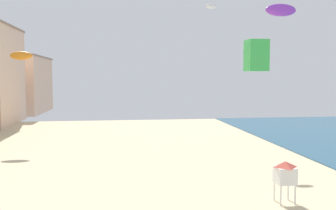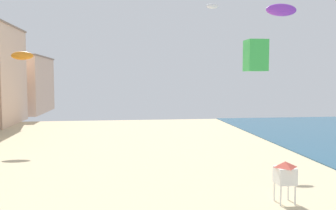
# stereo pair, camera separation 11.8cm
# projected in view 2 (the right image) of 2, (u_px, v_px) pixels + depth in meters

# --- Properties ---
(boardwalk_hotel_distant) EXTENTS (16.99, 19.65, 12.27)m
(boardwalk_hotel_distant) POSITION_uv_depth(u_px,v_px,m) (6.00, 85.00, 78.60)
(boardwalk_hotel_distant) COLOR beige
(boardwalk_hotel_distant) RESTS_ON ground
(lifeguard_stand) EXTENTS (1.10, 1.10, 2.55)m
(lifeguard_stand) POSITION_uv_depth(u_px,v_px,m) (285.00, 173.00, 21.77)
(lifeguard_stand) COLOR white
(lifeguard_stand) RESTS_ON ground
(kite_orange_parafoil) EXTENTS (2.53, 0.70, 0.98)m
(kite_orange_parafoil) POSITION_uv_depth(u_px,v_px,m) (22.00, 56.00, 42.08)
(kite_orange_parafoil) COLOR orange
(kite_green_box) EXTENTS (0.90, 0.90, 1.42)m
(kite_green_box) POSITION_uv_depth(u_px,v_px,m) (256.00, 56.00, 16.47)
(kite_green_box) COLOR green
(kite_purple_parafoil) EXTENTS (2.62, 0.73, 1.02)m
(kite_purple_parafoil) POSITION_uv_depth(u_px,v_px,m) (281.00, 10.00, 29.66)
(kite_purple_parafoil) COLOR purple
(kite_white_parafoil) EXTENTS (1.36, 0.38, 0.53)m
(kite_white_parafoil) POSITION_uv_depth(u_px,v_px,m) (213.00, 6.00, 39.07)
(kite_white_parafoil) COLOR white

